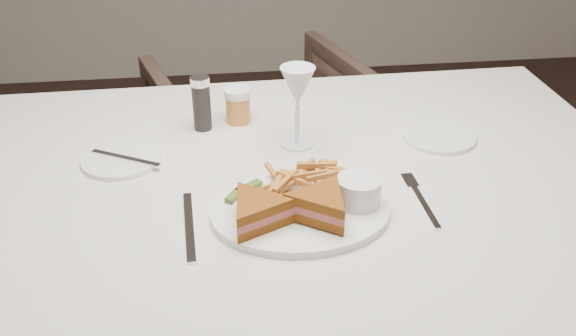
% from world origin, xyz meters
% --- Properties ---
extents(table, '(1.46, 0.99, 0.75)m').
position_xyz_m(table, '(0.05, 0.12, 0.38)').
color(table, silver).
rests_on(table, ground).
extents(chair_far, '(0.83, 0.81, 0.70)m').
position_xyz_m(chair_far, '(0.08, 0.98, 0.35)').
color(chair_far, '#433229').
rests_on(chair_far, ground).
extents(table_setting, '(0.83, 0.59, 0.18)m').
position_xyz_m(table_setting, '(0.06, 0.08, 0.79)').
color(table_setting, white).
rests_on(table_setting, table).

